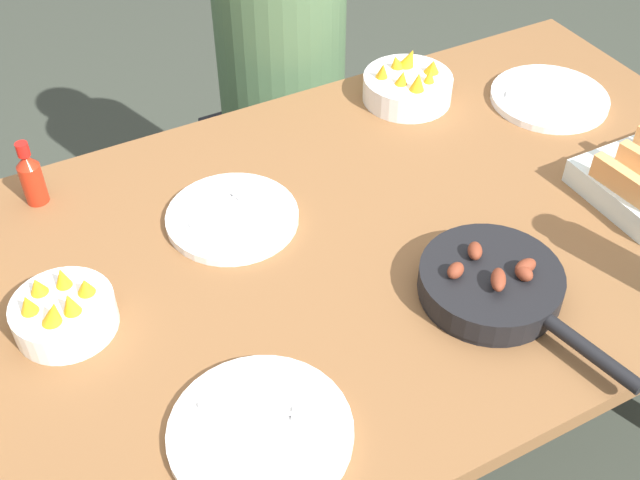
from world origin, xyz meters
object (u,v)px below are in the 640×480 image
Objects in this scene: empty_plate_near_front at (232,217)px; empty_plate_far_right at (549,98)px; hot_sauce_bottle at (31,176)px; empty_plate_far_left at (261,432)px; person_figure at (284,126)px; fruit_bowl_citrus at (408,86)px; fruit_bowl_mango at (63,312)px; skillet at (493,285)px.

empty_plate_far_right is at bearing 2.58° from empty_plate_near_front.
empty_plate_far_right is 1.93× the size of hot_sauce_bottle.
person_figure is at bearing 62.47° from empty_plate_far_left.
person_figure is at bearing 56.23° from empty_plate_near_front.
empty_plate_near_front and empty_plate_far_right have the same top height.
fruit_bowl_citrus reaches higher than empty_plate_far_right.
empty_plate_near_front is at bearing -123.77° from person_figure.
fruit_bowl_citrus is 0.80m from hot_sauce_bottle.
empty_plate_far_left is at bearing -152.68° from empty_plate_far_right.
fruit_bowl_mango is (-0.34, -0.11, 0.03)m from empty_plate_near_front.
skillet is 2.07× the size of fruit_bowl_citrus.
fruit_bowl_mango is (-0.64, 0.27, 0.01)m from skillet.
hot_sauce_bottle reaches higher than fruit_bowl_citrus.
empty_plate_far_right is at bearing 27.32° from empty_plate_far_left.
empty_plate_far_right is at bearing 7.39° from fruit_bowl_mango.
empty_plate_far_right is (0.77, 0.03, 0.00)m from empty_plate_near_front.
empty_plate_near_front is 0.54m from fruit_bowl_citrus.
fruit_bowl_mango is (-1.11, -0.14, 0.03)m from empty_plate_far_right.
empty_plate_near_front is at bearing -152.31° from skillet.
person_figure reaches higher than fruit_bowl_mango.
fruit_bowl_citrus is at bearing 44.13° from empty_plate_far_left.
fruit_bowl_citrus is (0.50, 0.19, 0.03)m from empty_plate_near_front.
fruit_bowl_citrus is (0.84, 0.30, 0.00)m from fruit_bowl_mango.
skillet is 0.33× the size of person_figure.
fruit_bowl_citrus is 0.48m from person_figure.
hot_sauce_bottle is at bearing -154.24° from person_figure.
fruit_bowl_citrus reaches higher than empty_plate_near_front.
hot_sauce_bottle is at bearing 169.90° from empty_plate_far_right.
fruit_bowl_mango is 0.89m from fruit_bowl_citrus.
skillet reaches higher than empty_plate_far_left.
hot_sauce_bottle is at bearing 84.00° from fruit_bowl_mango.
fruit_bowl_citrus is at bearing 150.16° from empty_plate_far_right.
empty_plate_far_left is 0.69m from hot_sauce_bottle.
empty_plate_far_left is 0.91m from fruit_bowl_citrus.
hot_sauce_bottle is (-0.60, 0.60, 0.03)m from skillet.
empty_plate_far_right is (0.47, 0.41, -0.02)m from skillet.
skillet is at bearing -44.99° from hot_sauce_bottle.
empty_plate_far_left and empty_plate_far_right have the same top height.
person_figure is at bearing 128.33° from empty_plate_far_right.
person_figure is (0.06, 0.92, -0.28)m from skillet.
hot_sauce_bottle is (-0.15, 0.67, 0.05)m from empty_plate_far_left.
empty_plate_far_left is at bearing -60.63° from fruit_bowl_mango.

